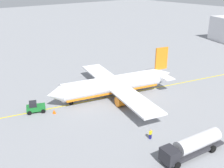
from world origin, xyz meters
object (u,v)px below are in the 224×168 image
safety_cone_wingtip (54,111)px  pushback_tug (35,107)px  safety_cone_nose (55,112)px  fuel_tanker (193,145)px  airplane (114,85)px  refueling_worker (150,134)px

safety_cone_wingtip → pushback_tug: bearing=-47.6°
safety_cone_nose → fuel_tanker: bearing=111.7°
pushback_tug → fuel_tanker: bearing=114.0°
airplane → safety_cone_wingtip: size_ratio=44.08×
airplane → fuel_tanker: bearing=79.5°
airplane → pushback_tug: size_ratio=7.75×
fuel_tanker → pushback_tug: (12.33, -27.71, -0.73)m
pushback_tug → safety_cone_wingtip: pushback_tug is taller
fuel_tanker → safety_cone_nose: 26.54m
pushback_tug → safety_cone_nose: pushback_tug is taller
airplane → safety_cone_wingtip: (14.19, -1.21, -2.37)m
fuel_tanker → safety_cone_wingtip: size_ratio=16.12×
refueling_worker → safety_cone_nose: (8.13, -17.74, -0.51)m
pushback_tug → refueling_worker: (-10.67, 20.83, -0.19)m
fuel_tanker → safety_cone_wingtip: 26.81m
refueling_worker → safety_cone_wingtip: size_ratio=2.38×
airplane → safety_cone_nose: 14.44m
pushback_tug → airplane: bearing=166.6°
fuel_tanker → pushback_tug: fuel_tanker is taller
pushback_tug → safety_cone_nose: 4.06m
fuel_tanker → pushback_tug: 30.34m
safety_cone_wingtip → refueling_worker: bearing=114.2°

